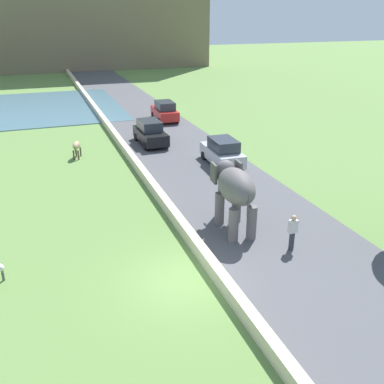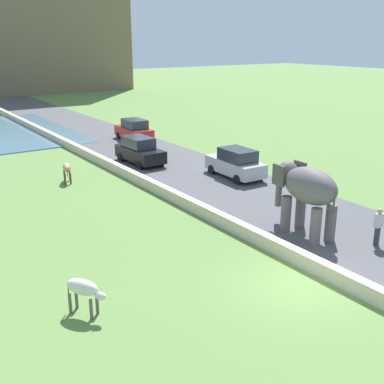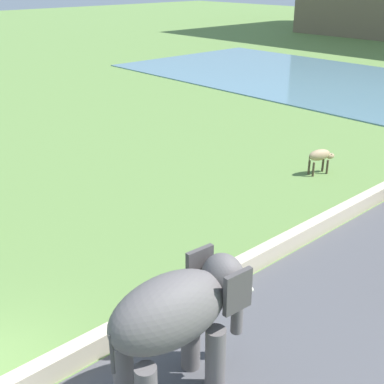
# 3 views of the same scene
# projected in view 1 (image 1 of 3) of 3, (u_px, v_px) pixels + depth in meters

# --- Properties ---
(ground_plane) EXTENTS (220.00, 220.00, 0.00)m
(ground_plane) POSITION_uv_depth(u_px,v_px,m) (183.00, 279.00, 16.11)
(ground_plane) COLOR #608442
(road_surface) EXTENTS (7.00, 120.00, 0.06)m
(road_surface) POSITION_uv_depth(u_px,v_px,m) (162.00, 134.00, 34.98)
(road_surface) COLOR #4C4C51
(road_surface) RESTS_ON ground
(barrier_wall) EXTENTS (0.40, 110.00, 0.56)m
(barrier_wall) POSITION_uv_depth(u_px,v_px,m) (120.00, 142.00, 31.96)
(barrier_wall) COLOR beige
(barrier_wall) RESTS_ON ground
(elephant) EXTENTS (1.57, 3.51, 2.99)m
(elephant) POSITION_uv_depth(u_px,v_px,m) (234.00, 189.00, 19.00)
(elephant) COLOR #605B5B
(elephant) RESTS_ON ground
(person_beside_elephant) EXTENTS (0.36, 0.22, 1.63)m
(person_beside_elephant) POSITION_uv_depth(u_px,v_px,m) (293.00, 232.00, 17.73)
(person_beside_elephant) COLOR #33333D
(person_beside_elephant) RESTS_ON ground
(car_red) EXTENTS (1.91, 4.06, 1.80)m
(car_red) POSITION_uv_depth(u_px,v_px,m) (165.00, 111.00, 38.87)
(car_red) COLOR red
(car_red) RESTS_ON ground
(car_black) EXTENTS (1.88, 4.04, 1.80)m
(car_black) POSITION_uv_depth(u_px,v_px,m) (150.00, 133.00, 32.01)
(car_black) COLOR black
(car_black) RESTS_ON ground
(car_silver) EXTENTS (1.92, 4.06, 1.80)m
(car_silver) POSITION_uv_depth(u_px,v_px,m) (222.00, 152.00, 27.65)
(car_silver) COLOR #B7B7BC
(car_silver) RESTS_ON ground
(cow_tan) EXTENTS (0.75, 1.42, 1.15)m
(cow_tan) POSITION_uv_depth(u_px,v_px,m) (77.00, 146.00, 29.12)
(cow_tan) COLOR tan
(cow_tan) RESTS_ON ground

